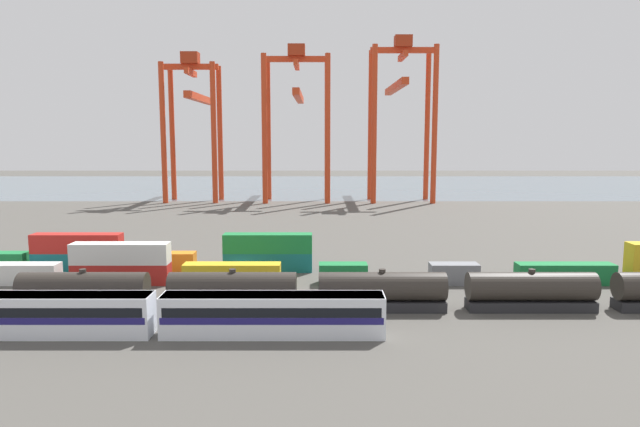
{
  "coord_description": "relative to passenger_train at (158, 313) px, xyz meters",
  "views": [
    {
      "loc": [
        10.61,
        -73.02,
        18.12
      ],
      "look_at": [
        10.46,
        15.38,
        6.43
      ],
      "focal_mm": 31.91,
      "sensor_mm": 36.0,
      "label": 1
    }
  ],
  "objects": [
    {
      "name": "harbour_water",
      "position": [
        4.44,
        168.41,
        -2.14
      ],
      "size": [
        400.0,
        110.0,
        0.01
      ],
      "primitive_type": "cube",
      "color": "slate",
      "rests_on": "ground_plane"
    },
    {
      "name": "shipping_container_2",
      "position": [
        -9.87,
        18.88,
        1.76
      ],
      "size": [
        12.1,
        2.44,
        2.6
      ],
      "primitive_type": "cube",
      "color": "silver",
      "rests_on": "shipping_container_1"
    },
    {
      "name": "shipping_container_1",
      "position": [
        -9.87,
        18.88,
        -0.84
      ],
      "size": [
        12.1,
        2.44,
        2.6
      ],
      "primitive_type": "cube",
      "color": "#AD211C",
      "rests_on": "ground_plane"
    },
    {
      "name": "shipping_container_4",
      "position": [
        17.95,
        18.88,
        -0.84
      ],
      "size": [
        6.04,
        2.44,
        2.6
      ],
      "primitive_type": "cube",
      "color": "#197538",
      "rests_on": "ground_plane"
    },
    {
      "name": "shipping_container_3",
      "position": [
        4.04,
        18.88,
        -0.84
      ],
      "size": [
        12.1,
        2.44,
        2.6
      ],
      "primitive_type": "cube",
      "color": "gold",
      "rests_on": "ground_plane"
    },
    {
      "name": "gantry_crane_east",
      "position": [
        38.44,
        117.31,
        26.49
      ],
      "size": [
        18.37,
        41.37,
        46.79
      ],
      "color": "red",
      "rests_on": "ground_plane"
    },
    {
      "name": "shipping_container_5",
      "position": [
        31.86,
        18.88,
        -0.84
      ],
      "size": [
        6.04,
        2.44,
        2.6
      ],
      "primitive_type": "cube",
      "color": "slate",
      "rests_on": "ground_plane"
    },
    {
      "name": "gantry_crane_central",
      "position": [
        8.43,
        117.3,
        24.9
      ],
      "size": [
        19.09,
        41.02,
        44.35
      ],
      "color": "red",
      "rests_on": "ground_plane"
    },
    {
      "name": "freight_tank_row",
      "position": [
        21.62,
        7.82,
        -0.02
      ],
      "size": [
        76.62,
        3.0,
        4.46
      ],
      "color": "#232326",
      "rests_on": "ground_plane"
    },
    {
      "name": "shipping_container_12",
      "position": [
        -5.17,
        25.83,
        -0.84
      ],
      "size": [
        6.04,
        2.44,
        2.6
      ],
      "primitive_type": "cube",
      "color": "orange",
      "rests_on": "ground_plane"
    },
    {
      "name": "shipping_container_6",
      "position": [
        45.77,
        18.88,
        -0.84
      ],
      "size": [
        12.1,
        2.44,
        2.6
      ],
      "primitive_type": "cube",
      "color": "#197538",
      "rests_on": "ground_plane"
    },
    {
      "name": "shipping_container_11",
      "position": [
        -18.25,
        25.83,
        1.76
      ],
      "size": [
        12.1,
        2.44,
        2.6
      ],
      "primitive_type": "cube",
      "color": "#AD211C",
      "rests_on": "shipping_container_10"
    },
    {
      "name": "passenger_train",
      "position": [
        0.0,
        0.0,
        0.0
      ],
      "size": [
        41.97,
        3.14,
        3.9
      ],
      "color": "silver",
      "rests_on": "ground_plane"
    },
    {
      "name": "ground_plane",
      "position": [
        4.44,
        62.3,
        -2.14
      ],
      "size": [
        420.0,
        420.0,
        0.0
      ],
      "primitive_type": "plane",
      "color": "#4C4944"
    },
    {
      "name": "shipping_container_13",
      "position": [
        7.91,
        25.83,
        -0.84
      ],
      "size": [
        12.1,
        2.44,
        2.6
      ],
      "primitive_type": "cube",
      "color": "#146066",
      "rests_on": "ground_plane"
    },
    {
      "name": "gantry_crane_west",
      "position": [
        -21.58,
        116.8,
        23.59
      ],
      "size": [
        15.72,
        36.34,
        42.24
      ],
      "color": "red",
      "rests_on": "ground_plane"
    },
    {
      "name": "shipping_container_10",
      "position": [
        -18.25,
        25.83,
        -0.84
      ],
      "size": [
        12.1,
        2.44,
        2.6
      ],
      "primitive_type": "cube",
      "color": "#146066",
      "rests_on": "ground_plane"
    },
    {
      "name": "shipping_container_14",
      "position": [
        7.91,
        25.83,
        1.76
      ],
      "size": [
        12.1,
        2.44,
        2.6
      ],
      "primitive_type": "cube",
      "color": "#197538",
      "rests_on": "shipping_container_13"
    },
    {
      "name": "shipping_container_0",
      "position": [
        -23.79,
        18.88,
        -0.84
      ],
      "size": [
        12.1,
        2.44,
        2.6
      ],
      "primitive_type": "cube",
      "color": "silver",
      "rests_on": "ground_plane"
    }
  ]
}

